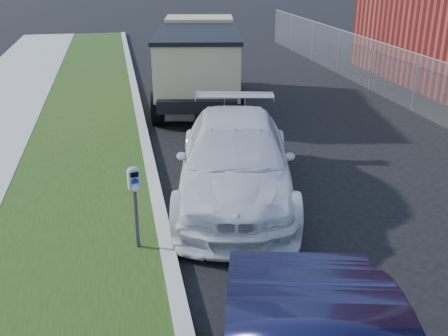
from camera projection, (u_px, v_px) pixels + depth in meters
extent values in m
plane|color=black|center=(312.00, 235.00, 9.33)|extent=(120.00, 120.00, 0.00)
cube|color=gray|center=(156.00, 197.00, 10.63)|extent=(0.25, 50.00, 0.15)
cube|color=#1A390F|center=(75.00, 204.00, 10.33)|extent=(3.00, 50.00, 0.13)
plane|color=slate|center=(415.00, 83.00, 16.48)|extent=(0.00, 30.00, 30.00)
cylinder|color=#989DA6|center=(419.00, 55.00, 16.14)|extent=(0.04, 30.00, 0.04)
cylinder|color=#989DA6|center=(415.00, 83.00, 16.48)|extent=(0.06, 0.06, 1.80)
cylinder|color=#989DA6|center=(372.00, 65.00, 19.20)|extent=(0.06, 0.06, 1.80)
cylinder|color=#989DA6|center=(339.00, 52.00, 21.92)|extent=(0.06, 0.06, 1.80)
cylinder|color=#989DA6|center=(313.00, 41.00, 24.65)|extent=(0.06, 0.06, 1.80)
cylinder|color=#989DA6|center=(293.00, 33.00, 27.37)|extent=(0.06, 0.06, 1.80)
cylinder|color=#989DA6|center=(276.00, 26.00, 30.10)|extent=(0.06, 0.06, 1.80)
cylinder|color=#3F4247|center=(137.00, 218.00, 8.50)|extent=(0.08, 0.08, 1.03)
cube|color=gray|center=(134.00, 179.00, 8.24)|extent=(0.21, 0.16, 0.31)
ellipsoid|color=gray|center=(133.00, 170.00, 8.19)|extent=(0.22, 0.16, 0.12)
cube|color=black|center=(134.00, 175.00, 8.15)|extent=(0.12, 0.03, 0.08)
cube|color=#0E269A|center=(135.00, 181.00, 8.19)|extent=(0.11, 0.03, 0.07)
cylinder|color=silver|center=(135.00, 188.00, 8.24)|extent=(0.11, 0.03, 0.11)
cube|color=#3F4247|center=(135.00, 180.00, 8.18)|extent=(0.04, 0.01, 0.05)
imported|color=silver|center=(234.00, 159.00, 10.57)|extent=(3.38, 5.88, 1.61)
cube|color=black|center=(199.00, 82.00, 17.39)|extent=(3.33, 6.79, 0.36)
cube|color=tan|center=(200.00, 45.00, 19.24)|extent=(2.67, 2.22, 2.03)
cube|color=black|center=(199.00, 34.00, 19.08)|extent=(2.70, 2.24, 0.61)
cube|color=tan|center=(198.00, 61.00, 16.32)|extent=(3.14, 4.62, 1.62)
cube|color=black|center=(198.00, 34.00, 16.00)|extent=(3.26, 4.74, 0.12)
cube|color=black|center=(200.00, 65.00, 20.47)|extent=(2.42, 0.58, 0.30)
cylinder|color=black|center=(169.00, 75.00, 19.51)|extent=(0.50, 1.06, 1.01)
cylinder|color=black|center=(231.00, 75.00, 19.57)|extent=(0.50, 1.06, 1.01)
cylinder|color=black|center=(163.00, 93.00, 16.97)|extent=(0.50, 1.06, 1.01)
cylinder|color=black|center=(235.00, 92.00, 17.03)|extent=(0.50, 1.06, 1.01)
cylinder|color=black|center=(158.00, 108.00, 15.28)|extent=(0.50, 1.06, 1.01)
cylinder|color=black|center=(238.00, 107.00, 15.34)|extent=(0.50, 1.06, 1.01)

